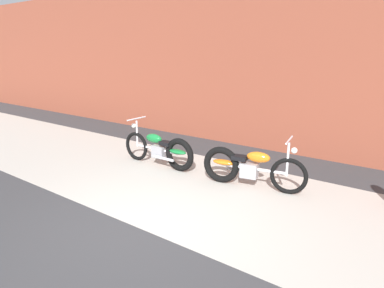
% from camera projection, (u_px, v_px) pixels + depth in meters
% --- Properties ---
extents(ground_plane, '(80.00, 80.00, 0.00)m').
position_uv_depth(ground_plane, '(141.00, 229.00, 4.98)').
color(ground_plane, '#38383A').
extents(sidewalk_slab, '(36.00, 3.50, 0.01)m').
position_uv_depth(sidewalk_slab, '(208.00, 191.00, 6.34)').
color(sidewalk_slab, '#B2ADA3').
rests_on(sidewalk_slab, ground).
extents(brick_building_wall, '(36.00, 0.50, 4.50)m').
position_uv_depth(brick_building_wall, '(286.00, 62.00, 8.42)').
color(brick_building_wall, brown).
rests_on(brick_building_wall, ground).
extents(motorcycle_green, '(2.01, 0.58, 1.03)m').
position_uv_depth(motorcycle_green, '(162.00, 150.00, 7.57)').
color(motorcycle_green, black).
rests_on(motorcycle_green, ground).
extents(motorcycle_orange, '(1.99, 0.65, 1.03)m').
position_uv_depth(motorcycle_orange, '(246.00, 167.00, 6.45)').
color(motorcycle_orange, black).
rests_on(motorcycle_orange, ground).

